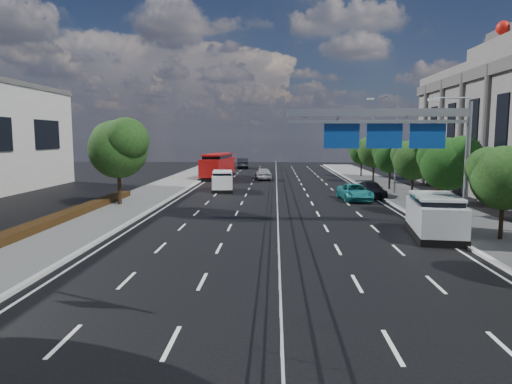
{
  "coord_description": "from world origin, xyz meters",
  "views": [
    {
      "loc": [
        -0.17,
        -16.02,
        5.24
      ],
      "look_at": [
        -1.15,
        7.5,
        2.4
      ],
      "focal_mm": 32.0,
      "sensor_mm": 36.0,
      "label": 1
    }
  ],
  "objects": [
    {
      "name": "far_tree_e",
      "position": [
        11.25,
        21.98,
        3.56
      ],
      "size": [
        3.63,
        3.38,
        5.13
      ],
      "color": "black",
      "rests_on": "ground"
    },
    {
      "name": "streetlight_far",
      "position": [
        10.5,
        26.0,
        5.21
      ],
      "size": [
        2.78,
        2.4,
        9.0
      ],
      "color": "gray",
      "rests_on": "ground"
    },
    {
      "name": "white_minivan",
      "position": [
        -5.28,
        28.15,
        0.97
      ],
      "size": [
        2.38,
        4.69,
        1.97
      ],
      "rotation": [
        0.0,
        0.0,
        0.1
      ],
      "color": "black",
      "rests_on": "ground"
    },
    {
      "name": "far_tree_f",
      "position": [
        11.24,
        29.48,
        3.49
      ],
      "size": [
        3.52,
        3.28,
        5.02
      ],
      "color": "black",
      "rests_on": "ground"
    },
    {
      "name": "kerb_near",
      "position": [
        -9.0,
        0.0,
        0.07
      ],
      "size": [
        0.25,
        140.0,
        0.15
      ],
      "primitive_type": "cube",
      "color": "silver",
      "rests_on": "ground"
    },
    {
      "name": "silver_minivan",
      "position": [
        8.3,
        8.12,
        1.09
      ],
      "size": [
        2.99,
        5.62,
        2.23
      ],
      "rotation": [
        0.0,
        0.0,
        -0.14
      ],
      "color": "black",
      "rests_on": "ground"
    },
    {
      "name": "median_fence",
      "position": [
        0.0,
        22.5,
        0.53
      ],
      "size": [
        0.05,
        85.0,
        1.02
      ],
      "color": "silver",
      "rests_on": "ground"
    },
    {
      "name": "overhead_gantry",
      "position": [
        6.74,
        10.05,
        5.61
      ],
      "size": [
        10.24,
        0.38,
        7.45
      ],
      "color": "gray",
      "rests_on": "ground"
    },
    {
      "name": "near_tree_back",
      "position": [
        -11.94,
        17.97,
        4.61
      ],
      "size": [
        4.84,
        4.51,
        6.69
      ],
      "color": "black",
      "rests_on": "ground"
    },
    {
      "name": "parked_car_dark",
      "position": [
        8.3,
        24.23,
        0.65
      ],
      "size": [
        2.29,
        4.67,
        1.31
      ],
      "primitive_type": "imported",
      "rotation": [
        0.0,
        0.0,
        0.1
      ],
      "color": "black",
      "rests_on": "ground"
    },
    {
      "name": "near_car_dark",
      "position": [
        -5.7,
        60.96,
        0.86
      ],
      "size": [
        2.38,
        5.37,
        1.71
      ],
      "primitive_type": "imported",
      "rotation": [
        0.0,
        0.0,
        3.25
      ],
      "color": "black",
      "rests_on": "ground"
    },
    {
      "name": "near_car_silver",
      "position": [
        -1.62,
        40.32,
        0.75
      ],
      "size": [
        2.35,
        4.61,
        1.5
      ],
      "primitive_type": "imported",
      "rotation": [
        0.0,
        0.0,
        3.28
      ],
      "color": "#A3A5AA",
      "rests_on": "ground"
    },
    {
      "name": "ground",
      "position": [
        0.0,
        0.0,
        0.0
      ],
      "size": [
        160.0,
        160.0,
        0.0
      ],
      "primitive_type": "plane",
      "color": "black",
      "rests_on": "ground"
    },
    {
      "name": "far_tree_d",
      "position": [
        11.25,
        14.48,
        3.69
      ],
      "size": [
        3.85,
        3.59,
        5.34
      ],
      "color": "black",
      "rests_on": "ground"
    },
    {
      "name": "far_tree_c",
      "position": [
        11.24,
        6.98,
        3.43
      ],
      "size": [
        3.52,
        3.28,
        4.94
      ],
      "color": "black",
      "rests_on": "ground"
    },
    {
      "name": "far_tree_h",
      "position": [
        11.24,
        44.48,
        3.42
      ],
      "size": [
        3.41,
        3.18,
        4.91
      ],
      "color": "black",
      "rests_on": "ground"
    },
    {
      "name": "parked_car_teal",
      "position": [
        6.5,
        22.0,
        0.68
      ],
      "size": [
        2.61,
        5.03,
        1.35
      ],
      "primitive_type": "imported",
      "rotation": [
        0.0,
        0.0,
        0.08
      ],
      "color": "teal",
      "rests_on": "ground"
    },
    {
      "name": "pedestrian_b",
      "position": [
        9.75,
        14.87,
        0.91
      ],
      "size": [
        0.79,
        0.64,
        1.55
      ],
      "primitive_type": "imported",
      "rotation": [
        0.0,
        0.0,
        3.07
      ],
      "color": "gray",
      "rests_on": "sidewalk_far"
    },
    {
      "name": "red_bus",
      "position": [
        -7.5,
        42.27,
        1.63
      ],
      "size": [
        3.49,
        10.68,
        3.13
      ],
      "rotation": [
        0.0,
        0.0,
        -0.1
      ],
      "color": "black",
      "rests_on": "ground"
    },
    {
      "name": "pedestrian_a",
      "position": [
        11.75,
        17.48,
        1.02
      ],
      "size": [
        0.67,
        0.47,
        1.75
      ],
      "primitive_type": "imported",
      "rotation": [
        0.0,
        0.0,
        3.23
      ],
      "color": "gray",
      "rests_on": "sidewalk_far"
    },
    {
      "name": "hedge_near",
      "position": [
        -13.3,
        5.0,
        0.36
      ],
      "size": [
        1.0,
        36.0,
        0.44
      ],
      "primitive_type": "cube",
      "color": "black",
      "rests_on": "sidewalk_near"
    },
    {
      "name": "far_tree_g",
      "position": [
        11.25,
        36.98,
        3.75
      ],
      "size": [
        3.96,
        3.69,
        5.45
      ],
      "color": "black",
      "rests_on": "ground"
    }
  ]
}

